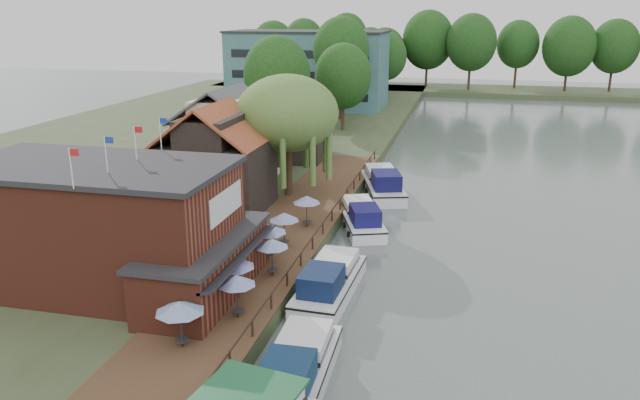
% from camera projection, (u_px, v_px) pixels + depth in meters
% --- Properties ---
extents(ground, '(260.00, 260.00, 0.00)m').
position_uv_depth(ground, '(374.00, 321.00, 34.40)').
color(ground, '#4B5756').
rests_on(ground, ground).
extents(land_bank, '(50.00, 140.00, 1.00)m').
position_uv_depth(land_bank, '(168.00, 151.00, 73.53)').
color(land_bank, '#384728').
rests_on(land_bank, ground).
extents(quay_deck, '(6.00, 50.00, 0.10)m').
position_uv_depth(quay_deck, '(287.00, 232.00, 45.18)').
color(quay_deck, '#47301E').
rests_on(quay_deck, land_bank).
extents(quay_rail, '(0.20, 49.00, 1.00)m').
position_uv_depth(quay_rail, '(325.00, 226.00, 44.91)').
color(quay_rail, black).
rests_on(quay_rail, land_bank).
extents(pub, '(20.00, 11.00, 7.30)m').
position_uv_depth(pub, '(129.00, 228.00, 35.25)').
color(pub, maroon).
rests_on(pub, land_bank).
extents(hotel_block, '(25.40, 12.40, 12.30)m').
position_uv_depth(hotel_block, '(308.00, 69.00, 102.31)').
color(hotel_block, '#38666B').
rests_on(hotel_block, land_bank).
extents(cottage_a, '(8.60, 7.60, 8.50)m').
position_uv_depth(cottage_a, '(215.00, 158.00, 49.25)').
color(cottage_a, black).
rests_on(cottage_a, land_bank).
extents(cottage_b, '(9.60, 8.60, 8.50)m').
position_uv_depth(cottage_b, '(227.00, 133.00, 59.21)').
color(cottage_b, beige).
rests_on(cottage_b, land_bank).
extents(cottage_c, '(7.60, 7.60, 8.50)m').
position_uv_depth(cottage_c, '(293.00, 119.00, 66.68)').
color(cottage_c, black).
rests_on(cottage_c, land_bank).
extents(willow, '(8.60, 8.60, 10.43)m').
position_uv_depth(willow, '(288.00, 136.00, 52.60)').
color(willow, '#476B2D').
rests_on(willow, land_bank).
extents(umbrella_0, '(2.36, 2.36, 2.38)m').
position_uv_depth(umbrella_0, '(181.00, 324.00, 29.32)').
color(umbrella_0, navy).
rests_on(umbrella_0, quay_deck).
extents(umbrella_1, '(2.02, 2.02, 2.38)m').
position_uv_depth(umbrella_1, '(237.00, 296.00, 32.19)').
color(umbrella_1, '#1B2B99').
rests_on(umbrella_1, quay_deck).
extents(umbrella_2, '(2.38, 2.38, 2.38)m').
position_uv_depth(umbrella_2, '(234.00, 278.00, 34.40)').
color(umbrella_2, navy).
rests_on(umbrella_2, quay_deck).
extents(umbrella_3, '(2.01, 2.01, 2.38)m').
position_uv_depth(umbrella_3, '(272.00, 257.00, 37.24)').
color(umbrella_3, '#1C459A').
rests_on(umbrella_3, quay_deck).
extents(umbrella_4, '(2.42, 2.42, 2.38)m').
position_uv_depth(umbrella_4, '(268.00, 242.00, 39.70)').
color(umbrella_4, navy).
rests_on(umbrella_4, quay_deck).
extents(umbrella_5, '(2.05, 2.05, 2.38)m').
position_uv_depth(umbrella_5, '(284.00, 229.00, 41.97)').
color(umbrella_5, navy).
rests_on(umbrella_5, quay_deck).
extents(umbrella_6, '(2.04, 2.04, 2.38)m').
position_uv_depth(umbrella_6, '(307.00, 211.00, 45.75)').
color(umbrella_6, navy).
rests_on(umbrella_6, quay_deck).
extents(cruiser_0, '(3.37, 9.71, 2.32)m').
position_uv_depth(cruiser_0, '(297.00, 364.00, 28.08)').
color(cruiser_0, silver).
rests_on(cruiser_0, ground).
extents(cruiser_1, '(3.51, 9.82, 2.34)m').
position_uv_depth(cruiser_1, '(330.00, 277.00, 37.22)').
color(cruiser_1, white).
rests_on(cruiser_1, ground).
extents(cruiser_2, '(6.04, 9.83, 2.25)m').
position_uv_depth(cruiser_2, '(361.00, 214.00, 48.83)').
color(cruiser_2, white).
rests_on(cruiser_2, ground).
extents(cruiser_3, '(6.30, 11.11, 2.59)m').
position_uv_depth(cruiser_3, '(383.00, 181.00, 57.73)').
color(cruiser_3, silver).
rests_on(cruiser_3, ground).
extents(bank_tree_0, '(8.07, 8.07, 12.65)m').
position_uv_depth(bank_tree_0, '(277.00, 88.00, 75.46)').
color(bank_tree_0, '#143811').
rests_on(bank_tree_0, land_bank).
extents(bank_tree_1, '(7.46, 7.46, 11.42)m').
position_uv_depth(bank_tree_1, '(343.00, 87.00, 81.94)').
color(bank_tree_1, '#143811').
rests_on(bank_tree_1, land_bank).
extents(bank_tree_2, '(8.10, 8.10, 14.66)m').
position_uv_depth(bank_tree_2, '(341.00, 69.00, 89.80)').
color(bank_tree_2, '#143811').
rests_on(bank_tree_2, land_bank).
extents(bank_tree_3, '(7.25, 7.25, 11.88)m').
position_uv_depth(bank_tree_3, '(386.00, 67.00, 108.90)').
color(bank_tree_3, '#143811').
rests_on(bank_tree_3, land_bank).
extents(bank_tree_4, '(7.65, 7.65, 11.97)m').
position_uv_depth(bank_tree_4, '(348.00, 62.00, 117.76)').
color(bank_tree_4, '#143811').
rests_on(bank_tree_4, land_bank).
extents(bank_tree_5, '(7.59, 7.59, 12.30)m').
position_uv_depth(bank_tree_5, '(370.00, 60.00, 121.60)').
color(bank_tree_5, '#143811').
rests_on(bank_tree_5, land_bank).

